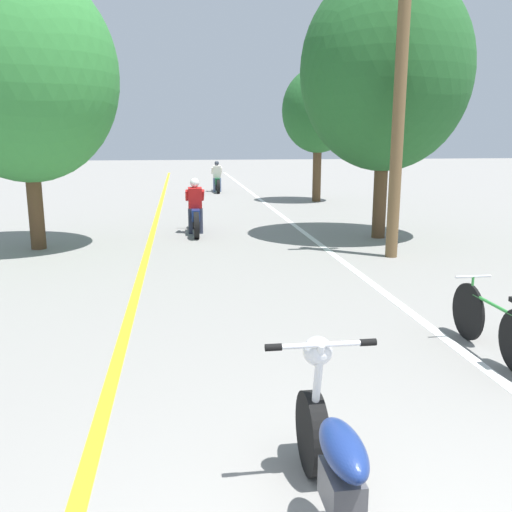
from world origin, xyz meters
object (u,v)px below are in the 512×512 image
Objects in this scene: motorcycle_foreground at (339,473)px; roadside_tree_right_far at (318,111)px; roadside_tree_left at (24,75)px; bicycle_parked at (492,324)px; utility_pole at (399,104)px; roadside_tree_right_near at (386,71)px; motorcycle_rider_lead at (195,213)px; motorcycle_rider_far at (217,180)px.

roadside_tree_right_far is at bearing 76.25° from motorcycle_foreground.
bicycle_parked is at bearing -46.89° from roadside_tree_left.
utility_pole reaches higher than motorcycle_foreground.
bicycle_parked is at bearing -96.80° from roadside_tree_right_far.
roadside_tree_right_near is 2.85× the size of motorcycle_rider_lead.
motorcycle_rider_far is (-3.51, 4.34, -2.85)m from roadside_tree_right_far.
roadside_tree_left is 10.07m from bicycle_parked.
utility_pole is 5.72m from motorcycle_rider_lead.
roadside_tree_right_far is 2.31× the size of motorcycle_rider_far.
motorcycle_rider_far is at bearing 83.20° from motorcycle_rider_lead.
bicycle_parked is at bearing -70.33° from motorcycle_rider_lead.
utility_pole is 5.80m from bicycle_parked.
motorcycle_rider_lead is (-4.81, -6.53, -2.84)m from roadside_tree_right_far.
roadside_tree_right_near is at bearing 79.16° from bicycle_parked.
motorcycle_rider_far is (-3.11, 12.09, -3.37)m from roadside_tree_right_near.
motorcycle_foreground is at bearing -111.72° from roadside_tree_right_near.
roadside_tree_right_far reaches higher than motorcycle_rider_lead.
roadside_tree_right_near is at bearing 68.28° from motorcycle_foreground.
bicycle_parked is (2.49, 2.50, -0.05)m from motorcycle_foreground.
roadside_tree_left reaches higher than bicycle_parked.
motorcycle_foreground is at bearing -66.98° from roadside_tree_left.
utility_pole is 9.95m from roadside_tree_right_far.
roadside_tree_left is (-7.90, -0.29, -0.23)m from roadside_tree_right_near.
motorcycle_foreground is (-3.36, -7.59, -2.60)m from utility_pole.
roadside_tree_left reaches higher than motorcycle_rider_lead.
roadside_tree_right_near is 3.63× the size of bicycle_parked.
roadside_tree_right_near is 8.17m from bicycle_parked.
motorcycle_rider_lead is 1.01× the size of motorcycle_rider_far.
roadside_tree_right_far is 2.91× the size of bicycle_parked.
motorcycle_rider_far is at bearing 100.32° from utility_pole.
roadside_tree_right_near is 12.93m from motorcycle_rider_far.
roadside_tree_right_near is 7.90m from roadside_tree_left.
utility_pole is at bearing 80.34° from bicycle_parked.
motorcycle_rider_far reaches higher than bicycle_parked.
utility_pole is at bearing 66.12° from motorcycle_foreground.
roadside_tree_right_near is 11.04m from motorcycle_foreground.
motorcycle_rider_lead is at bearing -126.39° from roadside_tree_right_far.
bicycle_parked is (3.02, -8.46, -0.16)m from motorcycle_rider_lead.
roadside_tree_right_near is 5.67m from motorcycle_rider_lead.
motorcycle_rider_lead is (-4.41, 1.22, -3.36)m from roadside_tree_right_near.
motorcycle_foreground reaches higher than bicycle_parked.
utility_pole reaches higher than roadside_tree_right_far.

